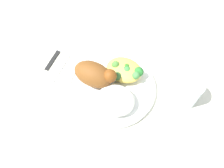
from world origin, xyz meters
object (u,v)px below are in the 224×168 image
object	(u,v)px
mac_cheese_with_broccoli	(125,70)
knife	(58,51)
fork	(65,62)
napkin	(163,154)
rice_pile	(116,100)
water_glass	(188,92)
roasted_chicken	(95,74)
plate	(112,87)

from	to	relation	value
mac_cheese_with_broccoli	knife	size ratio (longest dim) A/B	0.57
fork	napkin	xyz separation A→B (m)	(0.37, -0.13, -0.00)
rice_pile	water_glass	size ratio (longest dim) A/B	1.27
water_glass	roasted_chicken	bearing A→B (deg)	-164.34
fork	water_glass	size ratio (longest dim) A/B	1.76
roasted_chicken	rice_pile	bearing A→B (deg)	-24.16
plate	rice_pile	bearing A→B (deg)	-53.20
mac_cheese_with_broccoli	fork	world-z (taller)	mac_cheese_with_broccoli
rice_pile	knife	xyz separation A→B (m)	(-0.25, 0.09, -0.03)
roasted_chicken	knife	bearing A→B (deg)	162.85
roasted_chicken	fork	distance (m)	0.14
roasted_chicken	mac_cheese_with_broccoli	distance (m)	0.09
rice_pile	fork	world-z (taller)	rice_pile
napkin	mac_cheese_with_broccoli	bearing A→B (deg)	138.21
mac_cheese_with_broccoli	knife	xyz separation A→B (m)	(-0.23, -0.01, -0.03)
knife	napkin	size ratio (longest dim) A/B	1.52
plate	roasted_chicken	xyz separation A→B (m)	(-0.05, -0.01, 0.04)
fork	napkin	size ratio (longest dim) A/B	1.14
rice_pile	knife	bearing A→B (deg)	160.45
knife	water_glass	bearing A→B (deg)	2.41
rice_pile	water_glass	world-z (taller)	water_glass
rice_pile	napkin	size ratio (longest dim) A/B	0.82
roasted_chicken	fork	xyz separation A→B (m)	(-0.13, 0.03, -0.05)
mac_cheese_with_broccoli	water_glass	distance (m)	0.18
rice_pile	water_glass	xyz separation A→B (m)	(0.16, 0.11, 0.01)
fork	water_glass	distance (m)	0.38
plate	napkin	bearing A→B (deg)	-29.28
rice_pile	napkin	xyz separation A→B (m)	(0.16, -0.07, -0.03)
rice_pile	mac_cheese_with_broccoli	xyz separation A→B (m)	(-0.02, 0.10, 0.00)
plate	fork	xyz separation A→B (m)	(-0.18, 0.02, -0.01)
mac_cheese_with_broccoli	fork	xyz separation A→B (m)	(-0.19, -0.04, -0.03)
knife	napkin	world-z (taller)	knife
roasted_chicken	mac_cheese_with_broccoli	xyz separation A→B (m)	(0.06, 0.06, -0.02)
plate	fork	distance (m)	0.18
rice_pile	napkin	distance (m)	0.18
knife	rice_pile	bearing A→B (deg)	-19.55
plate	rice_pile	distance (m)	0.06
mac_cheese_with_broccoli	plate	bearing A→B (deg)	-104.64
roasted_chicken	knife	xyz separation A→B (m)	(-0.17, 0.05, -0.05)
plate	roasted_chicken	size ratio (longest dim) A/B	2.05
rice_pile	mac_cheese_with_broccoli	bearing A→B (deg)	101.20
fork	mac_cheese_with_broccoli	bearing A→B (deg)	10.49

